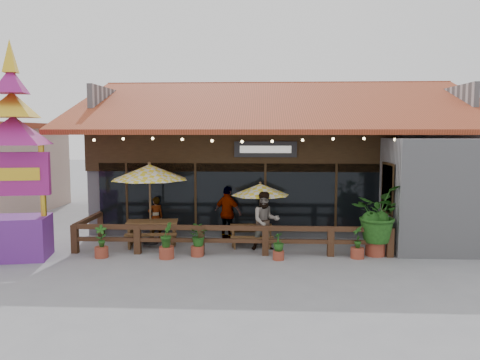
# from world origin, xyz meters

# --- Properties ---
(ground) EXTENTS (100.00, 100.00, 0.00)m
(ground) POSITION_xyz_m (0.00, 0.00, 0.00)
(ground) COLOR gray
(ground) RESTS_ON ground
(restaurant_building) EXTENTS (15.50, 14.73, 6.09)m
(restaurant_building) POSITION_xyz_m (0.26, 6.61, 2.21)
(restaurant_building) COLOR #9D9CA1
(restaurant_building) RESTS_ON ground
(patio_railing) EXTENTS (10.00, 2.60, 0.92)m
(patio_railing) POSITION_xyz_m (-2.25, -0.27, 0.61)
(patio_railing) COLOR #4C2F1B
(patio_railing) RESTS_ON ground
(umbrella_left) EXTENTS (3.07, 3.07, 2.81)m
(umbrella_left) POSITION_xyz_m (-4.40, 0.81, 2.45)
(umbrella_left) COLOR brown
(umbrella_left) RESTS_ON ground
(umbrella_right) EXTENTS (2.37, 2.37, 2.13)m
(umbrella_right) POSITION_xyz_m (-0.68, 1.04, 1.86)
(umbrella_right) COLOR brown
(umbrella_right) RESTS_ON ground
(picnic_table_left) EXTENTS (1.86, 1.66, 0.81)m
(picnic_table_left) POSITION_xyz_m (-4.32, 0.73, 0.55)
(picnic_table_left) COLOR brown
(picnic_table_left) RESTS_ON ground
(picnic_table_right) EXTENTS (1.49, 1.32, 0.68)m
(picnic_table_right) POSITION_xyz_m (-0.97, 0.78, 0.46)
(picnic_table_right) COLOR brown
(picnic_table_right) RESTS_ON ground
(thai_sign_tower) EXTENTS (3.02, 3.02, 6.96)m
(thai_sign_tower) POSITION_xyz_m (-7.91, -1.24, 3.68)
(thai_sign_tower) COLOR #662589
(thai_sign_tower) RESTS_ON ground
(tropical_plant) EXTENTS (1.87, 1.99, 2.22)m
(tropical_plant) POSITION_xyz_m (2.90, -0.35, 1.27)
(tropical_plant) COLOR brown
(tropical_plant) RESTS_ON ground
(diner_a) EXTENTS (0.66, 0.58, 1.51)m
(diner_a) POSITION_xyz_m (-4.42, 1.68, 0.75)
(diner_a) COLOR #332210
(diner_a) RESTS_ON ground
(diner_b) EXTENTS (1.06, 0.91, 1.89)m
(diner_b) POSITION_xyz_m (-0.50, 0.19, 0.95)
(diner_b) COLOR #332210
(diner_b) RESTS_ON ground
(diner_c) EXTENTS (1.19, 0.95, 1.90)m
(diner_c) POSITION_xyz_m (-1.82, 1.64, 0.95)
(diner_c) COLOR #332210
(diner_c) RESTS_ON ground
(planter_a) EXTENTS (0.41, 0.41, 1.00)m
(planter_a) POSITION_xyz_m (-5.48, -0.99, 0.42)
(planter_a) COLOR brown
(planter_a) RESTS_ON ground
(planter_b) EXTENTS (0.45, 0.45, 1.10)m
(planter_b) POSITION_xyz_m (-3.48, -1.00, 0.50)
(planter_b) COLOR brown
(planter_b) RESTS_ON ground
(planter_c) EXTENTS (0.73, 0.68, 0.97)m
(planter_c) POSITION_xyz_m (-2.59, -0.69, 0.55)
(planter_c) COLOR brown
(planter_c) RESTS_ON ground
(planter_d) EXTENTS (0.44, 0.44, 0.84)m
(planter_d) POSITION_xyz_m (-0.11, -0.99, 0.40)
(planter_d) COLOR brown
(planter_d) RESTS_ON ground
(planter_e) EXTENTS (0.41, 0.41, 0.99)m
(planter_e) POSITION_xyz_m (2.28, -0.70, 0.42)
(planter_e) COLOR brown
(planter_e) RESTS_ON ground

